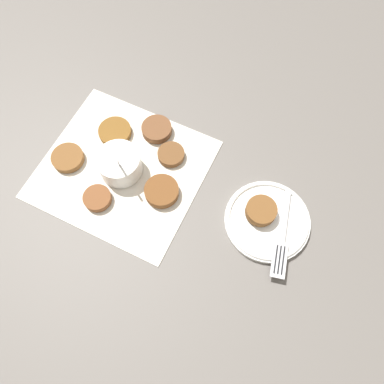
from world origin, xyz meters
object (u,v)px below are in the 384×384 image
at_px(sauce_bowl, 120,165).
at_px(fritter_on_plate, 261,211).
at_px(serving_plate, 267,223).
at_px(fork, 282,242).

height_order(sauce_bowl, fritter_on_plate, sauce_bowl).
distance_m(sauce_bowl, serving_plate, 0.34).
bearing_deg(fork, serving_plate, -38.05).
height_order(sauce_bowl, serving_plate, sauce_bowl).
relative_size(serving_plate, fork, 0.94).
height_order(serving_plate, fritter_on_plate, fritter_on_plate).
bearing_deg(serving_plate, sauce_bowl, 0.96).
relative_size(sauce_bowl, fritter_on_plate, 1.72).
bearing_deg(sauce_bowl, fork, 176.09).
bearing_deg(fork, fritter_on_plate, -36.20).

